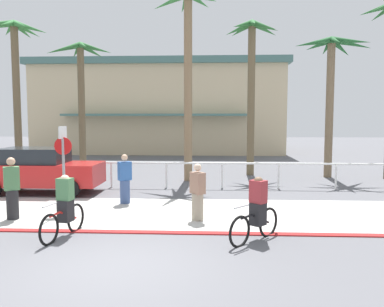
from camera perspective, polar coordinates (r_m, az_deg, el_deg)
The scene contains 17 objects.
ground_plane at distance 17.62m, azimuth -3.10°, elevation -4.03°, with size 80.00×80.00×0.00m, color #5B5B60.
sidewalk_strip at distance 11.97m, azimuth -6.03°, elevation -8.42°, with size 44.00×4.00×0.02m, color beige.
curb_paint at distance 10.07m, azimuth -7.83°, elevation -11.04°, with size 44.00×0.24×0.03m, color maroon.
building_backdrop at distance 34.37m, azimuth -4.14°, elevation 6.53°, with size 19.79×11.04×7.24m.
rail_fence at distance 16.02m, azimuth -3.68°, elevation -1.94°, with size 26.84×0.08×1.04m.
stop_sign_bike_lane at distance 12.34m, azimuth -17.88°, elevation -0.38°, with size 0.52×0.56×2.56m.
palm_tree_2 at distance 22.08m, azimuth -23.95°, elevation 12.36°, with size 3.50×3.32×7.57m.
palm_tree_3 at distance 22.18m, azimuth -15.59°, elevation 10.60°, with size 3.55×3.06×6.74m.
palm_tree_4 at distance 17.98m, azimuth -0.68°, elevation 15.67°, with size 3.00×3.74×8.26m.
palm_tree_5 at distance 19.87m, azimuth 8.58°, elevation 13.02°, with size 2.78×2.85×7.44m.
palm_tree_6 at distance 19.93m, azimuth 19.32°, elevation 11.27°, with size 3.54×2.95×6.52m.
car_red_1 at distance 15.91m, azimuth -20.90°, elevation -2.20°, with size 4.40×2.02×1.69m.
cyclist_black_0 at distance 9.33m, azimuth 9.22°, elevation -8.04°, with size 1.26×1.39×1.50m.
cyclist_red_1 at distance 9.98m, azimuth -17.73°, elevation -7.36°, with size 0.44×1.79×1.50m.
pedestrian_0 at distance 10.92m, azimuth 0.81°, elevation -5.91°, with size 0.45×0.48×1.57m.
pedestrian_1 at distance 13.22m, azimuth -9.56°, elevation -3.91°, with size 0.48×0.44×1.63m.
pedestrian_2 at distance 12.07m, azimuth -24.28°, elevation -4.89°, with size 0.48×0.44×1.73m.
Camera 1 is at (1.83, -7.29, 2.82)m, focal length 37.39 mm.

